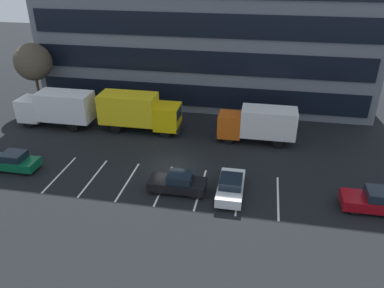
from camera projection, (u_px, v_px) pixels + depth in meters
The scene contains 11 objects.
ground_plane at pixel (172, 167), 30.60m from camera, with size 120.00×120.00×0.00m, color black.
office_building at pixel (208, 0), 41.35m from camera, with size 35.80×12.87×21.60m.
lot_markings at pixel (164, 185), 28.25m from camera, with size 16.94×5.40×0.01m.
box_truck_white at pixel (57, 107), 36.96m from camera, with size 7.59×2.51×3.52m.
box_truck_yellow_all at pixel (139, 111), 35.96m from camera, with size 7.81×2.59×3.62m.
box_truck_orange at pixel (258, 123), 33.88m from camera, with size 7.02×2.32×3.25m.
sedan_white at pixel (231, 186), 26.81m from camera, with size 1.78×4.25×1.52m.
sedan_black at pixel (178, 183), 27.25m from camera, with size 4.12×1.73×1.48m.
sedan_maroon at pixel (377, 201), 25.21m from camera, with size 4.41×1.85×1.58m.
sedan_forest at pixel (13, 161), 30.04m from camera, with size 4.12×1.73×1.48m.
bare_tree at pixel (33, 62), 39.32m from camera, with size 3.85×3.85×7.21m.
Camera 1 is at (6.52, -25.59, 15.64)m, focal length 35.38 mm.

